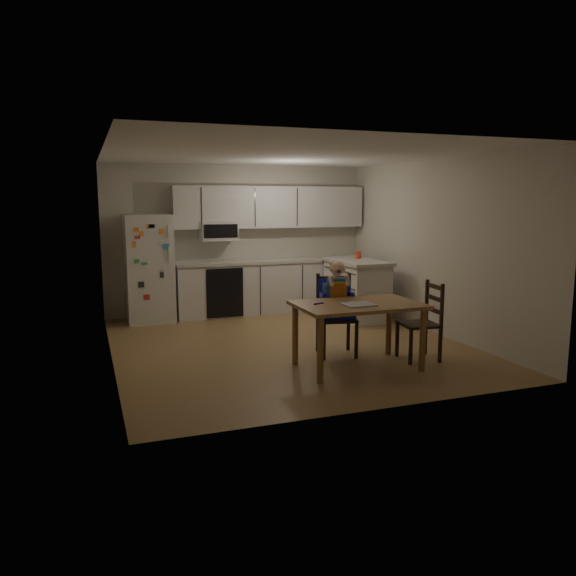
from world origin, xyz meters
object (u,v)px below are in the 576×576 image
at_px(dining_table, 358,312).
at_px(chair_side, 426,316).
at_px(refrigerator, 149,268).
at_px(red_cup, 358,255).
at_px(kitchen_island, 357,289).
at_px(chair_booster, 336,298).

xyz_separation_m(dining_table, chair_side, (0.94, 0.04, -0.12)).
bearing_deg(refrigerator, red_cup, -12.35).
bearing_deg(kitchen_island, red_cup, 58.66).
bearing_deg(chair_side, red_cup, 177.71).
relative_size(dining_table, chair_side, 1.49).
height_order(kitchen_island, chair_booster, chair_booster).
xyz_separation_m(chair_booster, chair_side, (0.93, -0.58, -0.18)).
xyz_separation_m(refrigerator, chair_side, (2.90, -3.36, -0.31)).
relative_size(refrigerator, chair_booster, 1.43).
xyz_separation_m(refrigerator, dining_table, (1.95, -3.40, -0.19)).
distance_m(dining_table, chair_side, 0.95).
xyz_separation_m(red_cup, dining_table, (-1.36, -2.67, -0.36)).
height_order(dining_table, chair_booster, chair_booster).
height_order(red_cup, chair_booster, chair_booster).
height_order(refrigerator, chair_booster, refrigerator).
height_order(red_cup, chair_side, red_cup).
bearing_deg(kitchen_island, dining_table, -116.64).
height_order(dining_table, chair_side, chair_side).
distance_m(refrigerator, chair_side, 4.45).
xyz_separation_m(refrigerator, chair_booster, (1.96, -2.78, -0.13)).
bearing_deg(refrigerator, kitchen_island, -16.25).
distance_m(red_cup, chair_side, 2.71).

